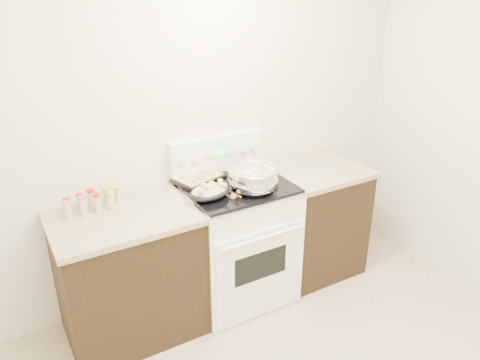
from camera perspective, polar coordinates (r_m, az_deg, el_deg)
room_shell at (r=1.79m, az=12.25°, el=2.72°), size 4.10×3.60×2.75m
counter_left at (r=3.32m, az=-13.29°, el=-11.10°), size 0.93×0.67×0.92m
counter_right at (r=3.94m, az=8.83°, el=-4.67°), size 0.73×0.67×0.92m
kitchen_range at (r=3.56m, az=-0.44°, el=-7.20°), size 0.78×0.73×1.22m
mixing_bowl at (r=3.24m, az=1.59°, el=0.19°), size 0.37×0.37×0.21m
roasting_pan at (r=3.14m, az=-3.71°, el=-1.37°), size 0.33×0.26×0.11m
baking_sheet at (r=3.43m, az=-5.12°, el=0.32°), size 0.41×0.34×0.06m
wooden_spoon at (r=3.18m, az=-1.07°, el=-1.75°), size 0.07×0.27×0.04m
blue_ladle at (r=3.34m, az=3.90°, el=0.04°), size 0.13×0.29×0.11m
spice_jars at (r=3.17m, az=-17.62°, el=-2.49°), size 0.39×0.14×0.13m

